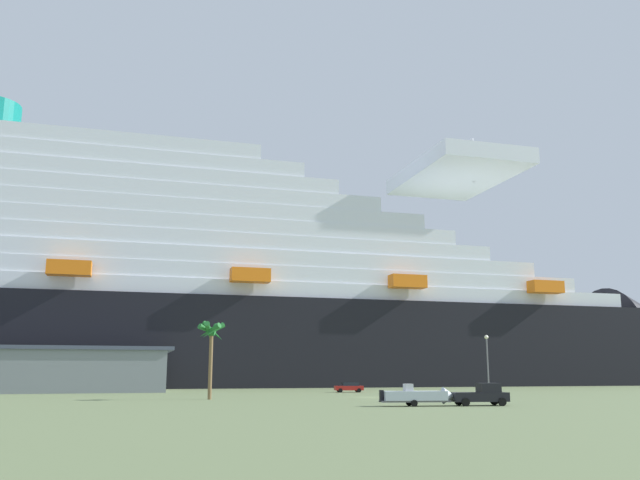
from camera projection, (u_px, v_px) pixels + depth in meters
ground_plane at (323, 391)px, 115.35m from camera, size 600.00×600.00×0.00m
cruise_ship at (142, 292)px, 145.03m from camera, size 293.39×52.45×69.22m
pickup_truck at (481, 395)px, 65.77m from camera, size 5.73×2.59×2.20m
small_boat_on_trailer at (421, 396)px, 64.91m from camera, size 8.67×2.27×2.15m
palm_tree at (211, 336)px, 81.65m from camera, size 3.56×3.40×9.56m
street_lamp at (487, 356)px, 92.84m from camera, size 0.56×0.56×8.39m
parked_car_red_hatchback at (349, 387)px, 107.21m from camera, size 4.73×2.30×1.58m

